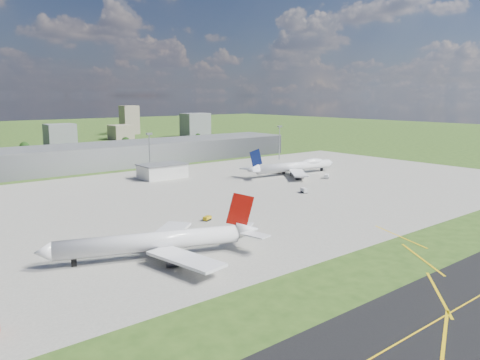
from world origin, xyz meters
TOP-DOWN VIEW (x-y plane):
  - ground at (0.00, 150.00)m, footprint 1400.00×1400.00m
  - apron at (10.00, 40.00)m, footprint 360.00×190.00m
  - terminal at (0.00, 165.00)m, footprint 300.00×42.00m
  - ops_building at (10.00, 100.00)m, footprint 26.00×16.00m
  - mast_center at (10.00, 115.00)m, footprint 3.50×2.00m
  - mast_east at (120.00, 115.00)m, footprint 3.50×2.00m
  - airliner_red_twin at (-60.57, -21.06)m, footprint 64.50×48.93m
  - airliner_blue_quad at (80.84, 60.26)m, footprint 67.03×52.20m
  - tug_yellow at (-24.91, 4.21)m, footprint 3.89×3.03m
  - van_white_near at (43.55, 17.05)m, footprint 3.70×5.09m
  - van_white_far at (84.33, 37.27)m, footprint 5.19×4.53m
  - bldg_c at (20.00, 310.00)m, footprint 26.00×20.00m
  - bldg_ce at (100.00, 350.00)m, footprint 22.00×24.00m
  - bldg_e at (180.00, 320.00)m, footprint 30.00×22.00m
  - bldg_tall_e at (140.00, 410.00)m, footprint 20.00×18.00m
  - tree_c at (-20.00, 280.00)m, footprint 8.10×8.10m
  - tree_e at (70.00, 275.00)m, footprint 7.65×7.65m
  - tree_far_e at (160.00, 285.00)m, footprint 6.30×6.30m

SIDE VIEW (x-z plane):
  - ground at x=0.00m, z-range 0.00..0.00m
  - apron at x=10.00m, z-range 0.00..0.08m
  - tug_yellow at x=-24.91m, z-range 0.04..1.76m
  - van_white_near at x=43.55m, z-range 0.02..2.42m
  - van_white_far at x=84.33m, z-range 0.01..2.48m
  - ops_building at x=10.00m, z-range 0.00..8.00m
  - tree_far_e at x=160.00m, z-range 0.68..8.38m
  - airliner_blue_quad at x=80.84m, z-range -3.89..13.62m
  - airliner_red_twin at x=-60.57m, z-range -4.29..14.06m
  - tree_e at x=70.00m, z-range 0.84..10.19m
  - tree_c at x=-20.00m, z-range 0.89..10.79m
  - terminal at x=0.00m, z-range 0.00..15.00m
  - bldg_ce at x=100.00m, z-range 0.00..16.00m
  - bldg_c at x=20.00m, z-range 0.00..22.00m
  - bldg_e at x=180.00m, z-range 0.00..28.00m
  - mast_center at x=10.00m, z-range 4.76..30.66m
  - mast_east at x=120.00m, z-range 4.76..30.66m
  - bldg_tall_e at x=140.00m, z-range 0.00..36.00m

